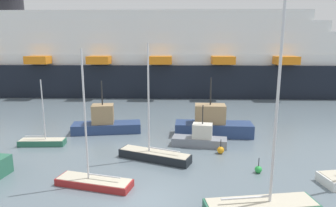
{
  "coord_description": "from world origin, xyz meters",
  "views": [
    {
      "loc": [
        2.76,
        -16.37,
        9.45
      ],
      "look_at": [
        0.0,
        14.94,
        3.0
      ],
      "focal_mm": 31.64,
      "sensor_mm": 36.0,
      "label": 1
    }
  ],
  "objects": [
    {
      "name": "channel_buoy_1",
      "position": [
        7.63,
        4.59,
        0.27
      ],
      "size": [
        0.53,
        0.53,
        1.16
      ],
      "color": "green",
      "rests_on": "ground_plane"
    },
    {
      "name": "sailboat_4",
      "position": [
        -0.37,
        6.34,
        0.51
      ],
      "size": [
        6.19,
        3.26,
        9.45
      ],
      "rotation": [
        0.0,
        0.0,
        2.81
      ],
      "color": "black",
      "rests_on": "ground_plane"
    },
    {
      "name": "channel_buoy_0",
      "position": [
        5.18,
        8.3,
        0.32
      ],
      "size": [
        0.62,
        0.62,
        1.28
      ],
      "color": "orange",
      "rests_on": "ground_plane"
    },
    {
      "name": "ground_plane",
      "position": [
        0.0,
        0.0,
        0.0
      ],
      "size": [
        600.0,
        600.0,
        0.0
      ],
      "primitive_type": "plane",
      "color": "slate"
    },
    {
      "name": "sailboat_1",
      "position": [
        -11.35,
        9.0,
        0.35
      ],
      "size": [
        4.29,
        1.67,
        6.21
      ],
      "rotation": [
        0.0,
        0.0,
        0.11
      ],
      "color": "#2D6B51",
      "rests_on": "ground_plane"
    },
    {
      "name": "sailboat_3",
      "position": [
        -3.81,
        1.53,
        0.41
      ],
      "size": [
        5.36,
        2.39,
        9.12
      ],
      "rotation": [
        0.0,
        0.0,
        2.96
      ],
      "color": "maroon",
      "rests_on": "ground_plane"
    },
    {
      "name": "sailboat_0",
      "position": [
        6.72,
        -0.59,
        0.53
      ],
      "size": [
        6.66,
        3.04,
        11.93
      ],
      "rotation": [
        0.0,
        0.0,
        0.21
      ],
      "color": "#2D6B51",
      "rests_on": "ground_plane"
    },
    {
      "name": "fishing_boat_0",
      "position": [
        -6.62,
        13.59,
        1.0
      ],
      "size": [
        7.51,
        3.75,
        5.55
      ],
      "rotation": [
        0.0,
        0.0,
        3.35
      ],
      "color": "navy",
      "rests_on": "ground_plane"
    },
    {
      "name": "cruise_ship",
      "position": [
        -13.76,
        40.01,
        6.5
      ],
      "size": [
        104.22,
        21.08,
        20.19
      ],
      "rotation": [
        0.0,
        0.0,
        0.06
      ],
      "color": "black",
      "rests_on": "ground_plane"
    },
    {
      "name": "fishing_boat_2",
      "position": [
        4.75,
        13.44,
        1.17
      ],
      "size": [
        7.91,
        2.53,
        6.02
      ],
      "rotation": [
        0.0,
        0.0,
        3.15
      ],
      "color": "navy",
      "rests_on": "ground_plane"
    },
    {
      "name": "fishing_boat_3",
      "position": [
        3.45,
        10.12,
        0.74
      ],
      "size": [
        5.18,
        2.11,
        3.9
      ],
      "rotation": [
        0.0,
        0.0,
        -0.1
      ],
      "color": "gray",
      "rests_on": "ground_plane"
    }
  ]
}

